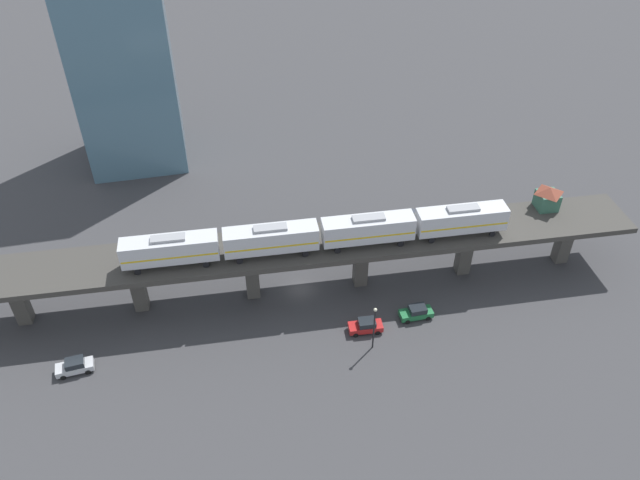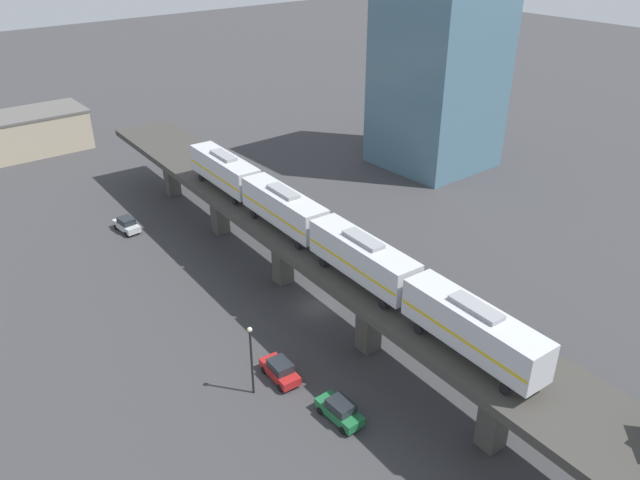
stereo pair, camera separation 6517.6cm
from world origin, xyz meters
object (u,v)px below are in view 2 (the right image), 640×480
Objects in this scene: street_car_silver at (126,224)px; street_lamp at (251,355)px; street_car_red at (280,370)px; office_tower at (441,52)px; delivery_truck at (548,369)px; street_car_green at (340,410)px; subway_train at (320,230)px.

street_lamp is (-4.32, -36.24, 3.17)m from street_car_silver.
office_tower is at bearing 28.84° from street_car_red.
delivery_truck is at bearing -127.42° from office_tower.
delivery_truck is (16.29, -51.63, 0.82)m from street_car_silver.
street_car_green is 0.59× the size of delivery_truck.
street_car_silver is 0.65× the size of street_lamp.
subway_train is 11.02× the size of street_car_silver.
street_car_green is at bearing 153.88° from delivery_truck.
delivery_truck is at bearing -26.12° from street_car_green.
office_tower reaches higher than street_lamp.
street_car_silver is 54.14m from delivery_truck.
street_car_silver is at bearing 83.20° from street_lamp.
subway_train is 34.01m from street_car_silver.
street_car_red is at bearing 1.35° from street_lamp.
street_car_silver is 43.36m from street_car_green.
office_tower is at bearing 27.58° from street_lamp.
street_lamp reaches higher than delivery_truck.
subway_train is 1.39× the size of office_tower.
street_car_silver is at bearing 170.79° from office_tower.
street_lamp is at bearing -158.41° from subway_train.
delivery_truck is 0.21× the size of office_tower.
street_lamp is (-3.75, 7.12, 3.17)m from street_car_green.
delivery_truck is (17.72, -15.45, 0.82)m from street_car_red.
delivery_truck is at bearing -72.48° from street_car_silver.
delivery_truck is at bearing -36.73° from street_lamp.
street_car_green is 7.24m from street_car_red.
subway_train is 13.46m from street_lamp.
delivery_truck is 25.83m from street_lamp.
subway_train reaches higher than street_car_green.
street_lamp is 62.45m from office_tower.
street_lamp is (-10.94, -4.33, -6.55)m from subway_train.
subway_train is at bearing -78.30° from street_car_silver.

